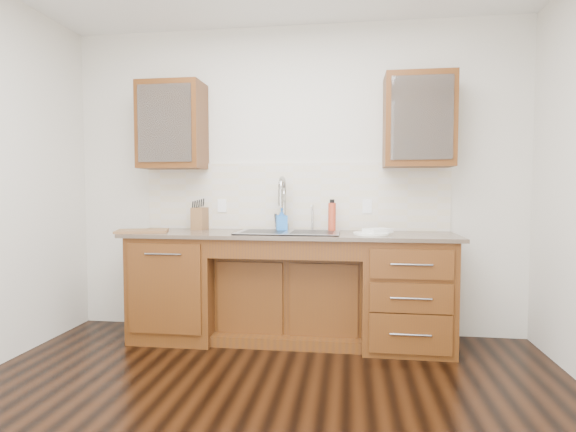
# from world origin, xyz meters

# --- Properties ---
(wall_back) EXTENTS (4.00, 0.10, 2.70)m
(wall_back) POSITION_xyz_m (0.00, 1.80, 1.35)
(wall_back) COLOR beige
(wall_back) RESTS_ON ground
(base_cabinet_left) EXTENTS (0.70, 0.62, 0.88)m
(base_cabinet_left) POSITION_xyz_m (-0.95, 1.44, 0.44)
(base_cabinet_left) COLOR #593014
(base_cabinet_left) RESTS_ON ground
(base_cabinet_center) EXTENTS (1.20, 0.44, 0.70)m
(base_cabinet_center) POSITION_xyz_m (0.00, 1.53, 0.35)
(base_cabinet_center) COLOR #593014
(base_cabinet_center) RESTS_ON ground
(base_cabinet_right) EXTENTS (0.70, 0.62, 0.88)m
(base_cabinet_right) POSITION_xyz_m (0.95, 1.44, 0.44)
(base_cabinet_right) COLOR #593014
(base_cabinet_right) RESTS_ON ground
(countertop) EXTENTS (2.70, 0.65, 0.03)m
(countertop) POSITION_xyz_m (0.00, 1.43, 0.90)
(countertop) COLOR #84705B
(countertop) RESTS_ON base_cabinet_left
(backsplash) EXTENTS (2.70, 0.02, 0.59)m
(backsplash) POSITION_xyz_m (0.00, 1.74, 1.21)
(backsplash) COLOR beige
(backsplash) RESTS_ON wall_back
(sink) EXTENTS (0.84, 0.46, 0.19)m
(sink) POSITION_xyz_m (0.00, 1.41, 0.83)
(sink) COLOR #9E9EA5
(sink) RESTS_ON countertop
(faucet) EXTENTS (0.04, 0.04, 0.40)m
(faucet) POSITION_xyz_m (-0.07, 1.64, 1.11)
(faucet) COLOR #999993
(faucet) RESTS_ON countertop
(filter_tap) EXTENTS (0.02, 0.02, 0.24)m
(filter_tap) POSITION_xyz_m (0.18, 1.65, 1.03)
(filter_tap) COLOR #999993
(filter_tap) RESTS_ON countertop
(upper_cabinet_left) EXTENTS (0.55, 0.34, 0.75)m
(upper_cabinet_left) POSITION_xyz_m (-1.05, 1.58, 1.83)
(upper_cabinet_left) COLOR #593014
(upper_cabinet_left) RESTS_ON wall_back
(upper_cabinet_right) EXTENTS (0.55, 0.34, 0.75)m
(upper_cabinet_right) POSITION_xyz_m (1.05, 1.58, 1.83)
(upper_cabinet_right) COLOR #593014
(upper_cabinet_right) RESTS_ON wall_back
(outlet_left) EXTENTS (0.08, 0.01, 0.12)m
(outlet_left) POSITION_xyz_m (-0.65, 1.73, 1.12)
(outlet_left) COLOR white
(outlet_left) RESTS_ON backsplash
(outlet_right) EXTENTS (0.08, 0.01, 0.12)m
(outlet_right) POSITION_xyz_m (0.65, 1.73, 1.12)
(outlet_right) COLOR white
(outlet_right) RESTS_ON backsplash
(soap_bottle) EXTENTS (0.11, 0.11, 0.20)m
(soap_bottle) POSITION_xyz_m (-0.08, 1.57, 1.01)
(soap_bottle) COLOR blue
(soap_bottle) RESTS_ON countertop
(water_bottle) EXTENTS (0.09, 0.09, 0.24)m
(water_bottle) POSITION_xyz_m (0.35, 1.58, 1.03)
(water_bottle) COLOR #B53B20
(water_bottle) RESTS_ON countertop
(plate) EXTENTS (0.35, 0.35, 0.02)m
(plate) POSITION_xyz_m (0.67, 1.37, 0.92)
(plate) COLOR white
(plate) RESTS_ON countertop
(dish_towel) EXTENTS (0.25, 0.24, 0.03)m
(dish_towel) POSITION_xyz_m (0.72, 1.39, 0.94)
(dish_towel) COLOR white
(dish_towel) RESTS_ON plate
(knife_block) EXTENTS (0.11, 0.18, 0.20)m
(knife_block) POSITION_xyz_m (-0.83, 1.64, 1.01)
(knife_block) COLOR brown
(knife_block) RESTS_ON countertop
(cutting_board) EXTENTS (0.48, 0.40, 0.02)m
(cutting_board) POSITION_xyz_m (-1.22, 1.32, 0.92)
(cutting_board) COLOR brown
(cutting_board) RESTS_ON countertop
(cup_left_a) EXTENTS (0.16, 0.16, 0.11)m
(cup_left_a) POSITION_xyz_m (-1.19, 1.58, 1.78)
(cup_left_a) COLOR white
(cup_left_a) RESTS_ON upper_cabinet_left
(cup_left_b) EXTENTS (0.10, 0.10, 0.09)m
(cup_left_b) POSITION_xyz_m (-0.92, 1.58, 1.77)
(cup_left_b) COLOR white
(cup_left_b) RESTS_ON upper_cabinet_left
(cup_right_a) EXTENTS (0.17, 0.17, 0.10)m
(cup_right_a) POSITION_xyz_m (1.00, 1.58, 1.78)
(cup_right_a) COLOR white
(cup_right_a) RESTS_ON upper_cabinet_right
(cup_right_b) EXTENTS (0.10, 0.10, 0.08)m
(cup_right_b) POSITION_xyz_m (1.20, 1.58, 1.77)
(cup_right_b) COLOR white
(cup_right_b) RESTS_ON upper_cabinet_right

